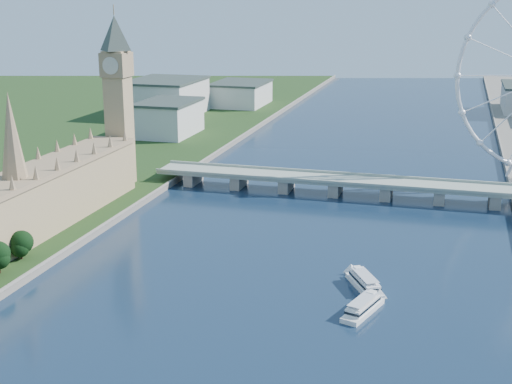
% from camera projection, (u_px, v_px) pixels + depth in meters
% --- Properties ---
extents(parliament_range, '(24.00, 200.00, 70.00)m').
position_uv_depth(parliament_range, '(18.00, 209.00, 331.83)').
color(parliament_range, tan).
rests_on(parliament_range, ground).
extents(big_ben, '(20.02, 20.02, 110.00)m').
position_uv_depth(big_ben, '(117.00, 79.00, 418.98)').
color(big_ben, tan).
rests_on(big_ben, ground).
extents(westminster_bridge, '(220.00, 22.00, 9.50)m').
position_uv_depth(westminster_bridge, '(336.00, 183.00, 422.24)').
color(westminster_bridge, gray).
rests_on(westminster_bridge, ground).
extents(city_skyline, '(505.00, 280.00, 32.00)m').
position_uv_depth(city_skyline, '(426.00, 105.00, 650.36)').
color(city_skyline, beige).
rests_on(city_skyline, ground).
extents(tour_boat_near, '(20.41, 29.02, 6.41)m').
position_uv_depth(tour_boat_near, '(364.00, 288.00, 288.50)').
color(tour_boat_near, white).
rests_on(tour_boat_near, ground).
extents(tour_boat_far, '(15.23, 28.72, 6.14)m').
position_uv_depth(tour_boat_far, '(363.00, 313.00, 266.37)').
color(tour_boat_far, silver).
rests_on(tour_boat_far, ground).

